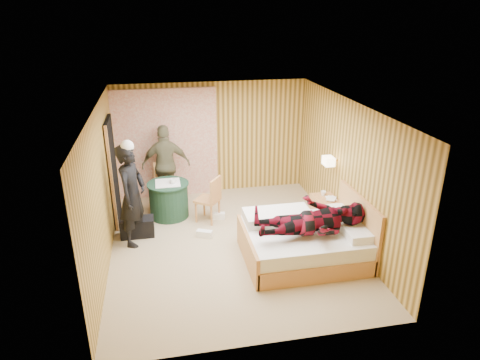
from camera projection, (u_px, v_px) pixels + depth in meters
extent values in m
cube|color=tan|center=(232.00, 244.00, 7.68)|extent=(4.20, 5.00, 0.01)
cube|color=silver|center=(231.00, 106.00, 6.75)|extent=(4.20, 5.00, 0.01)
cube|color=gold|center=(212.00, 139.00, 9.49)|extent=(4.20, 0.02, 2.50)
cube|color=gold|center=(102.00, 189.00, 6.84)|extent=(0.02, 5.00, 2.50)
cube|color=gold|center=(347.00, 171.00, 7.59)|extent=(0.02, 5.00, 2.50)
cube|color=silver|center=(166.00, 144.00, 9.27)|extent=(2.20, 0.08, 2.40)
cube|color=black|center=(113.00, 172.00, 8.21)|extent=(0.06, 0.90, 2.05)
cylinder|color=gold|center=(333.00, 161.00, 7.96)|extent=(0.18, 0.04, 0.04)
cube|color=#FFE5B2|center=(328.00, 161.00, 7.95)|extent=(0.18, 0.24, 0.16)
cube|color=#EAAE60|center=(303.00, 250.00, 7.21)|extent=(1.91, 1.53, 0.29)
cube|color=white|center=(304.00, 237.00, 7.11)|extent=(1.86, 1.47, 0.24)
cube|color=#EAAE60|center=(247.00, 250.00, 6.99)|extent=(0.06, 1.53, 0.54)
cube|color=#EAAE60|center=(358.00, 225.00, 7.24)|extent=(0.06, 1.53, 1.05)
cube|color=white|center=(356.00, 233.00, 6.85)|extent=(0.36, 0.53, 0.13)
cube|color=white|center=(338.00, 213.00, 7.51)|extent=(0.36, 0.53, 0.13)
cube|color=white|center=(278.00, 216.00, 7.37)|extent=(1.15, 0.57, 0.17)
cube|color=#EAAE60|center=(325.00, 212.00, 8.22)|extent=(0.43, 0.59, 0.59)
cube|color=#EAAE60|center=(325.00, 203.00, 8.15)|extent=(0.45, 0.61, 0.03)
cylinder|color=#224934|center=(169.00, 200.00, 8.60)|extent=(0.77, 0.77, 0.70)
cylinder|color=#224934|center=(168.00, 184.00, 8.46)|extent=(0.83, 0.83, 0.03)
cube|color=white|center=(168.00, 183.00, 8.45)|extent=(0.48, 0.48, 0.01)
cube|color=#EAAE60|center=(168.00, 185.00, 9.08)|extent=(0.55, 0.55, 0.05)
cube|color=#EAAE60|center=(163.00, 171.00, 9.13)|extent=(0.40, 0.21, 0.46)
cylinder|color=#EAAE60|center=(164.00, 200.00, 8.95)|extent=(0.04, 0.04, 0.43)
cylinder|color=#EAAE60|center=(172.00, 191.00, 9.39)|extent=(0.04, 0.04, 0.43)
cube|color=#EAAE60|center=(207.00, 200.00, 8.38)|extent=(0.58, 0.58, 0.05)
cube|color=#EAAE60|center=(216.00, 190.00, 8.22)|extent=(0.27, 0.37, 0.46)
cylinder|color=#EAAE60|center=(204.00, 206.00, 8.68)|extent=(0.04, 0.04, 0.43)
cylinder|color=#EAAE60|center=(211.00, 216.00, 8.26)|extent=(0.04, 0.04, 0.43)
cube|color=black|center=(137.00, 227.00, 7.92)|extent=(0.61, 0.33, 0.35)
cube|color=white|center=(218.00, 216.00, 8.59)|extent=(0.30, 0.16, 0.13)
cube|color=white|center=(204.00, 234.00, 7.90)|extent=(0.31, 0.23, 0.13)
imported|color=black|center=(132.00, 195.00, 7.42)|extent=(0.67, 0.79, 1.84)
imported|color=#696546|center=(166.00, 165.00, 9.03)|extent=(1.02, 0.43, 1.72)
imported|color=maroon|center=(313.00, 212.00, 6.73)|extent=(0.86, 0.67, 1.77)
imported|color=white|center=(327.00, 199.00, 8.06)|extent=(0.17, 0.23, 0.02)
imported|color=white|center=(327.00, 198.00, 8.05)|extent=(0.26, 0.28, 0.02)
imported|color=white|center=(323.00, 193.00, 8.21)|extent=(0.12, 0.12, 0.09)
imported|color=white|center=(173.00, 181.00, 8.41)|extent=(0.15, 0.15, 0.10)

